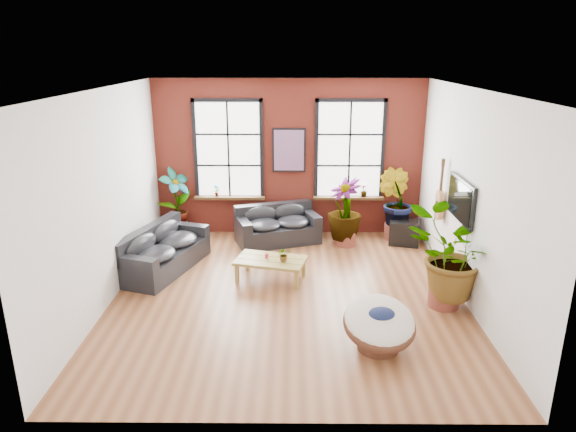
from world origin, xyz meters
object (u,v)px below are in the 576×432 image
Objects in this scene: sofa_left at (162,251)px; coffee_table at (271,261)px; papasan_chair at (379,324)px; sofa_back at (277,226)px.

coffee_table is at bearing -83.59° from sofa_left.
papasan_chair is at bearing -107.96° from sofa_left.
coffee_table is at bearing 117.14° from papasan_chair.
coffee_table is (-0.06, -1.99, -0.01)m from sofa_back.
papasan_chair reaches higher than coffee_table.
sofa_left is at bearing 135.61° from papasan_chair.
sofa_back reaches higher than coffee_table.
coffee_table is at bearing -110.80° from sofa_back.
sofa_left is at bearing -177.53° from coffee_table.
sofa_back is at bearing 102.03° from papasan_chair.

